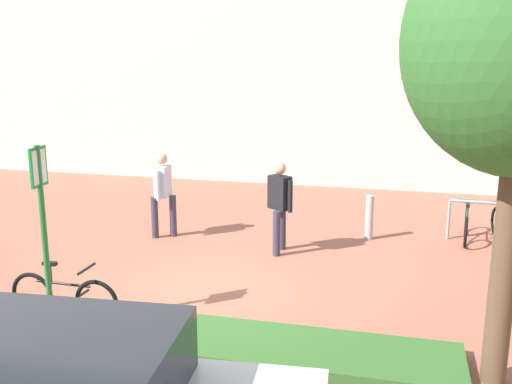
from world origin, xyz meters
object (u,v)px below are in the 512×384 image
Objects in this scene: bike_at_sign at (64,297)px; person_shirt_white at (163,190)px; person_suited_dark at (280,202)px; bike_rack_cluster at (503,226)px; bollard_steel at (369,217)px; parking_sign_post at (42,211)px.

person_shirt_white is at bearing 92.12° from bike_at_sign.
person_suited_dark is at bearing 56.82° from bike_at_sign.
person_suited_dark reaches higher than bike_rack_cluster.
bike_at_sign is at bearing -129.26° from bollard_steel.
bollard_steel is (-2.57, -0.35, 0.10)m from bike_rack_cluster.
parking_sign_post is 1.46× the size of person_shirt_white.
parking_sign_post reaches higher than bike_rack_cluster.
person_suited_dark reaches higher than bollard_steel.
person_suited_dark is (2.32, 3.55, 0.63)m from bike_at_sign.
person_shirt_white is 1.00× the size of person_suited_dark.
bollard_steel is 0.52× the size of person_shirt_white.
bike_rack_cluster is 6.76m from person_shirt_white.
person_shirt_white is (-6.62, -1.19, 0.63)m from bike_rack_cluster.
bike_rack_cluster is 2.59m from bollard_steel.
parking_sign_post reaches higher than person_suited_dark.
bollard_steel is (3.91, 4.78, 0.10)m from bike_at_sign.
parking_sign_post is 2.80× the size of bollard_steel.
parking_sign_post is at bearing -128.52° from bollard_steel.
person_shirt_white and person_suited_dark have the same top height.
bike_at_sign is 8.26m from bike_rack_cluster.
parking_sign_post is 1.50× the size of bike_at_sign.
bike_rack_cluster is (6.55, 5.35, -1.29)m from parking_sign_post.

